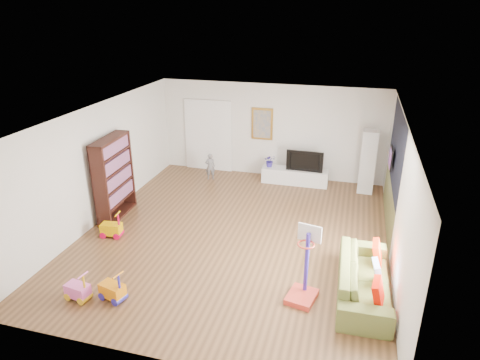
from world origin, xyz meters
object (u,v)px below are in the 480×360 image
(sofa, at_px, (364,279))
(bookshelf, at_px, (114,178))
(basketball_hoop, at_px, (304,266))
(media_console, at_px, (295,176))

(sofa, bearing_deg, bookshelf, 73.12)
(bookshelf, xyz_separation_m, basketball_hoop, (4.71, -2.01, -0.29))
(media_console, height_order, bookshelf, bookshelf)
(media_console, xyz_separation_m, basketball_hoop, (0.90, -5.13, 0.46))
(bookshelf, height_order, sofa, bookshelf)
(media_console, relative_size, bookshelf, 0.95)
(bookshelf, bearing_deg, media_console, 36.21)
(bookshelf, xyz_separation_m, sofa, (5.73, -1.58, -0.65))
(bookshelf, distance_m, basketball_hoop, 5.13)
(sofa, bearing_deg, basketball_hoop, 111.48)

